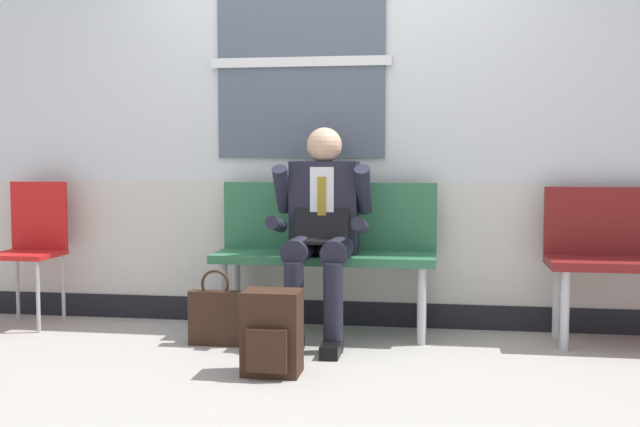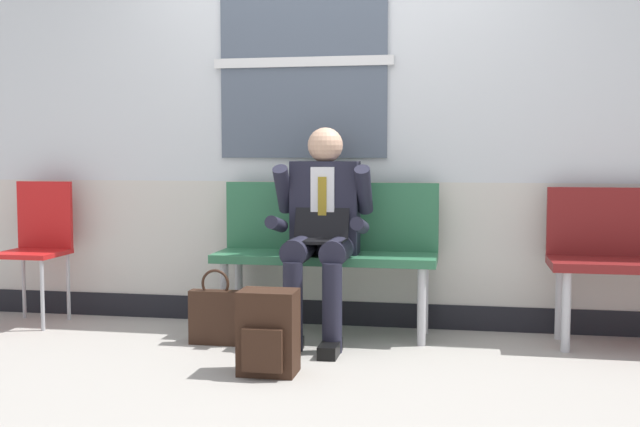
{
  "view_description": "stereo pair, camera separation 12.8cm",
  "coord_description": "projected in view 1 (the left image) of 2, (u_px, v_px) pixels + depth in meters",
  "views": [
    {
      "loc": [
        0.68,
        -4.3,
        1.09
      ],
      "look_at": [
        -0.01,
        0.06,
        0.75
      ],
      "focal_mm": 43.67,
      "sensor_mm": 36.0,
      "label": 1
    },
    {
      "loc": [
        0.81,
        -4.28,
        1.09
      ],
      "look_at": [
        -0.01,
        0.06,
        0.75
      ],
      "focal_mm": 43.67,
      "sensor_mm": 36.0,
      "label": 2
    }
  ],
  "objects": [
    {
      "name": "station_wall",
      "position": [
        334.0,
        100.0,
        4.92
      ],
      "size": [
        6.08,
        0.16,
        2.88
      ],
      "color": "silver",
      "rests_on": "ground"
    },
    {
      "name": "ground_plane",
      "position": [
        319.0,
        345.0,
        4.43
      ],
      "size": [
        18.0,
        18.0,
        0.0
      ],
      "primitive_type": "plane",
      "color": "#9E9991"
    },
    {
      "name": "folding_chair",
      "position": [
        33.0,
        239.0,
        4.98
      ],
      "size": [
        0.38,
        0.38,
        0.91
      ],
      "color": "red",
      "rests_on": "ground"
    },
    {
      "name": "handbag",
      "position": [
        215.0,
        316.0,
        4.43
      ],
      "size": [
        0.3,
        0.09,
        0.43
      ],
      "color": "#331E14",
      "rests_on": "ground"
    },
    {
      "name": "person_seated",
      "position": [
        321.0,
        227.0,
        4.51
      ],
      "size": [
        0.57,
        0.7,
        1.25
      ],
      "color": "#1E1E2D",
      "rests_on": "ground"
    },
    {
      "name": "backpack",
      "position": [
        272.0,
        333.0,
        3.83
      ],
      "size": [
        0.28,
        0.24,
        0.42
      ],
      "color": "#331E14",
      "rests_on": "ground"
    },
    {
      "name": "bench_with_person",
      "position": [
        326.0,
        244.0,
        4.72
      ],
      "size": [
        1.33,
        0.42,
        0.91
      ],
      "color": "#2D6B47",
      "rests_on": "ground"
    }
  ]
}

